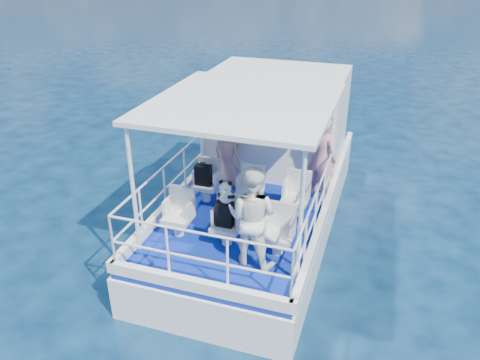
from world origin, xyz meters
name	(u,v)px	position (x,y,z in m)	size (l,w,h in m)	color
ground	(246,251)	(0.00, 0.00, 0.00)	(2000.00, 2000.00, 0.00)	#061A33
hull	(260,225)	(0.00, 1.00, 0.00)	(3.00, 7.00, 1.60)	white
deck	(261,191)	(0.00, 1.00, 0.85)	(2.90, 6.90, 0.10)	#0B2299
cabin	(278,120)	(0.00, 2.30, 2.00)	(2.85, 2.00, 2.20)	white
canopy	(243,103)	(0.00, -0.20, 3.14)	(3.00, 3.20, 0.08)	white
canopy_posts	(242,166)	(0.00, -0.25, 2.00)	(2.77, 2.97, 2.20)	white
railings	(236,204)	(0.00, -0.58, 1.40)	(2.84, 3.59, 1.00)	white
seat_port_fwd	(206,192)	(-0.90, 0.20, 1.09)	(0.48, 0.46, 0.38)	silver
seat_center_fwd	(249,199)	(0.00, 0.20, 1.09)	(0.48, 0.46, 0.38)	silver
seat_stbd_fwd	(295,206)	(0.90, 0.20, 1.09)	(0.48, 0.46, 0.38)	silver
seat_port_aft	(179,225)	(-0.90, -1.10, 1.09)	(0.48, 0.46, 0.38)	silver
seat_center_aft	(227,234)	(0.00, -1.10, 1.09)	(0.48, 0.46, 0.38)	silver
seat_stbd_aft	(278,243)	(0.90, -1.10, 1.09)	(0.48, 0.46, 0.38)	silver
passenger_port_fwd	(227,154)	(-0.74, 0.98, 1.62)	(0.53, 0.38, 1.43)	tan
passenger_stbd_fwd	(322,158)	(1.21, 1.05, 1.76)	(0.63, 0.41, 1.73)	#CC8499
passenger_stbd_aft	(252,217)	(0.55, -1.45, 1.74)	(0.82, 0.64, 1.68)	white
backpack_port	(203,175)	(-0.93, 0.15, 1.49)	(0.31, 0.18, 0.41)	black
backpack_center	(225,214)	(-0.02, -1.13, 1.50)	(0.29, 0.16, 0.44)	black
compact_camera	(203,164)	(-0.93, 0.15, 1.72)	(0.09, 0.06, 0.06)	black
panda	(226,192)	(0.00, -1.12, 1.91)	(0.26, 0.21, 0.39)	silver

